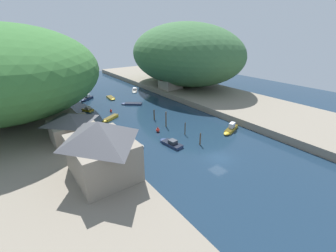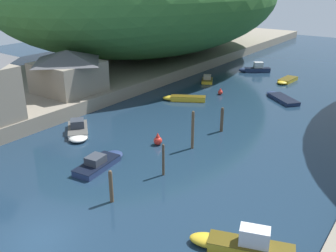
# 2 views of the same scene
# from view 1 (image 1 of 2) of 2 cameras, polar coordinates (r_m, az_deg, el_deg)

# --- Properties ---
(water_surface) EXTENTS (130.00, 130.00, 0.00)m
(water_surface) POSITION_cam_1_polar(r_m,az_deg,el_deg) (60.94, -8.55, 3.95)
(water_surface) COLOR #192D42
(water_surface) RESTS_ON ground
(left_bank) EXTENTS (22.00, 120.00, 1.59)m
(left_bank) POSITION_cam_1_polar(r_m,az_deg,el_deg) (54.74, -32.45, -1.01)
(left_bank) COLOR gray
(left_bank) RESTS_ON ground
(right_bank) EXTENTS (22.00, 120.00, 1.59)m
(right_bank) POSITION_cam_1_polar(r_m,az_deg,el_deg) (75.08, 8.74, 8.29)
(right_bank) COLOR gray
(right_bank) RESTS_ON ground
(hillside_left) EXTENTS (41.17, 57.63, 20.06)m
(hillside_left) POSITION_cam_1_polar(r_m,az_deg,el_deg) (65.60, -36.69, 11.56)
(hillside_left) COLOR #387033
(hillside_left) RESTS_ON left_bank
(hillside_right) EXTENTS (32.25, 45.15, 20.85)m
(hillside_right) POSITION_cam_1_polar(r_m,az_deg,el_deg) (81.65, 4.29, 17.71)
(hillside_right) COLOR #3D6B3D
(hillside_right) RESTS_ON right_bank
(waterfront_building) EXTENTS (8.02, 9.95, 7.85)m
(waterfront_building) POSITION_cam_1_polar(r_m,az_deg,el_deg) (30.86, -16.55, -5.42)
(waterfront_building) COLOR gray
(waterfront_building) RESTS_ON left_bank
(boathouse_shed) EXTENTS (7.40, 7.34, 5.04)m
(boathouse_shed) POSITION_cam_1_polar(r_m,az_deg,el_deg) (43.22, -23.30, -0.10)
(boathouse_shed) COLOR gray
(boathouse_shed) RESTS_ON left_bank
(right_bank_cottage) EXTENTS (6.86, 6.12, 4.16)m
(right_bank_cottage) POSITION_cam_1_polar(r_m,az_deg,el_deg) (76.57, 0.69, 11.11)
(right_bank_cottage) COLOR gray
(right_bank_cottage) RESTS_ON right_bank
(boat_cabin_cruiser) EXTENTS (4.39, 5.96, 0.97)m
(boat_cabin_cruiser) POSITION_cam_1_polar(r_m,az_deg,el_deg) (80.60, -8.48, 8.97)
(boat_cabin_cruiser) COLOR silver
(boat_cabin_cruiser) RESTS_ON water_surface
(boat_moored_right) EXTENTS (2.92, 3.69, 1.16)m
(boat_moored_right) POSITION_cam_1_polar(r_m,az_deg,el_deg) (63.70, -19.88, 3.98)
(boat_moored_right) COLOR gold
(boat_moored_right) RESTS_ON water_surface
(boat_small_dinghy) EXTENTS (2.37, 5.36, 1.17)m
(boat_small_dinghy) POSITION_cam_1_polar(r_m,az_deg,el_deg) (42.29, 0.60, -4.30)
(boat_small_dinghy) COLOR navy
(boat_small_dinghy) RESTS_ON water_surface
(boat_white_cruiser) EXTENTS (1.93, 4.75, 0.51)m
(boat_white_cruiser) POSITION_cam_1_polar(r_m,az_deg,el_deg) (72.72, -14.23, 6.90)
(boat_white_cruiser) COLOR gold
(boat_white_cruiser) RESTS_ON water_surface
(boat_open_rowboat) EXTENTS (5.27, 3.69, 0.63)m
(boat_open_rowboat) POSITION_cam_1_polar(r_m,az_deg,el_deg) (55.50, -14.66, 1.80)
(boat_open_rowboat) COLOR gold
(boat_open_rowboat) RESTS_ON water_surface
(boat_far_upstream) EXTENTS (4.89, 3.99, 1.64)m
(boat_far_upstream) POSITION_cam_1_polar(r_m,az_deg,el_deg) (73.67, -19.97, 6.62)
(boat_far_upstream) COLOR navy
(boat_far_upstream) RESTS_ON water_surface
(boat_far_right_bank) EXTENTS (5.75, 5.17, 0.45)m
(boat_far_right_bank) POSITION_cam_1_polar(r_m,az_deg,el_deg) (66.01, -9.42, 5.62)
(boat_far_right_bank) COLOR navy
(boat_far_right_bank) RESTS_ON water_surface
(boat_mid_channel) EXTENTS (6.02, 3.14, 1.69)m
(boat_mid_channel) POSITION_cam_1_polar(r_m,az_deg,el_deg) (49.44, 15.59, -0.77)
(boat_mid_channel) COLOR gold
(boat_mid_channel) RESTS_ON water_surface
(boat_navy_launch) EXTENTS (5.06, 4.72, 1.34)m
(boat_navy_launch) POSITION_cam_1_polar(r_m,az_deg,el_deg) (41.82, -9.62, -4.93)
(boat_navy_launch) COLOR silver
(boat_navy_launch) RESTS_ON water_surface
(mooring_post_nearest) EXTENTS (0.27, 0.27, 2.45)m
(mooring_post_nearest) POSITION_cam_1_polar(r_m,az_deg,el_deg) (42.24, 8.18, -3.27)
(mooring_post_nearest) COLOR brown
(mooring_post_nearest) RESTS_ON water_surface
(mooring_post_second) EXTENTS (0.20, 0.20, 2.67)m
(mooring_post_second) POSITION_cam_1_polar(r_m,az_deg,el_deg) (46.00, 4.35, -0.63)
(mooring_post_second) COLOR #4C3D2D
(mooring_post_second) RESTS_ON water_surface
(mooring_post_middle) EXTENTS (0.26, 0.26, 3.59)m
(mooring_post_middle) POSITION_cam_1_polar(r_m,az_deg,el_deg) (49.36, -0.52, 1.75)
(mooring_post_middle) COLOR brown
(mooring_post_middle) RESTS_ON water_surface
(mooring_post_fourth) EXTENTS (0.31, 0.31, 2.56)m
(mooring_post_fourth) POSITION_cam_1_polar(r_m,az_deg,el_deg) (53.64, -3.54, 2.92)
(mooring_post_fourth) COLOR #4C3D2D
(mooring_post_fourth) RESTS_ON water_surface
(channel_buoy_near) EXTENTS (0.62, 0.62, 0.93)m
(channel_buoy_near) POSITION_cam_1_polar(r_m,az_deg,el_deg) (60.84, -14.30, 3.80)
(channel_buoy_near) COLOR red
(channel_buoy_near) RESTS_ON water_surface
(channel_buoy_far) EXTENTS (0.79, 0.79, 1.19)m
(channel_buoy_far) POSITION_cam_1_polar(r_m,az_deg,el_deg) (47.39, -2.61, -1.00)
(channel_buoy_far) COLOR red
(channel_buoy_far) RESTS_ON water_surface
(person_on_quay) EXTENTS (0.27, 0.41, 1.69)m
(person_on_quay) POSITION_cam_1_polar(r_m,az_deg,el_deg) (35.75, -15.94, -6.82)
(person_on_quay) COLOR #282D3D
(person_on_quay) RESTS_ON left_bank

